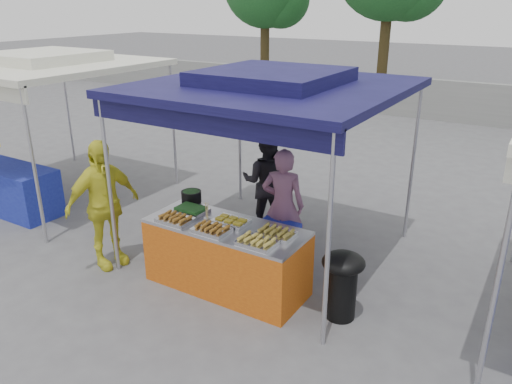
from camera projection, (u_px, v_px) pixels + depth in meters
The scene contains 20 objects.
ground_plane at pixel (232, 283), 6.38m from camera, with size 80.00×80.00×0.00m, color #565658.
back_wall at pixel (438, 100), 14.92m from camera, with size 40.00×0.25×1.20m, color gray.
main_canopy at pixel (271, 86), 6.31m from camera, with size 3.20×3.20×2.57m.
neighbor_stall_left at pixel (30, 113), 8.47m from camera, with size 3.20×3.20×2.57m.
vendor_table at pixel (226, 257), 6.15m from camera, with size 2.00×0.80×0.85m.
food_tray_fl at pixel (175, 219), 6.08m from camera, with size 0.42×0.30×0.07m.
food_tray_fm at pixel (211, 229), 5.81m from camera, with size 0.42×0.30×0.07m.
food_tray_fr at pixel (257, 242), 5.51m from camera, with size 0.42×0.30×0.07m.
food_tray_bl at pixel (191, 210), 6.35m from camera, with size 0.42×0.30×0.07m.
food_tray_bm at pixel (231, 221), 6.03m from camera, with size 0.42×0.30×0.07m.
food_tray_br at pixel (276, 233), 5.71m from camera, with size 0.42×0.30×0.07m.
cooking_pot at pixel (191, 197), 6.67m from camera, with size 0.27×0.27×0.16m, color black.
skewer_cup at pixel (207, 222), 5.98m from camera, with size 0.08×0.08×0.10m, color #B4B3BA.
wok_burner at pixel (342, 280), 5.54m from camera, with size 0.48×0.48×0.81m.
crate_left at pixel (235, 245), 7.08m from camera, with size 0.45×0.31×0.27m, color #131F9B.
crate_right at pixel (277, 257), 6.70m from camera, with size 0.54×0.38×0.32m, color #131F9B.
crate_stacked at pixel (278, 235), 6.59m from camera, with size 0.53×0.37×0.32m, color #131F9B.
vendor_woman at pixel (283, 206), 6.71m from camera, with size 0.58×0.38×1.59m, color #835371.
helper_man at pixel (267, 182), 7.61m from camera, with size 0.77×0.60×1.59m, color black.
customer_person at pixel (103, 205), 6.54m from camera, with size 1.03×0.43×1.75m, color yellow.
Camera 1 is at (3.17, -4.56, 3.38)m, focal length 35.00 mm.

